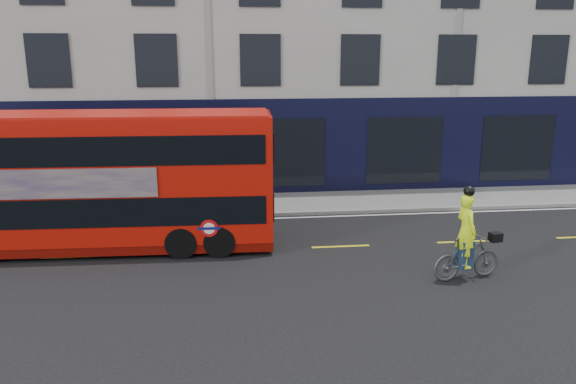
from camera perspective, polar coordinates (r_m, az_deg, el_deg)
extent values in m
plane|color=black|center=(15.75, -8.03, -7.90)|extent=(120.00, 120.00, 0.00)
cube|color=gray|center=(21.89, -7.64, -1.35)|extent=(60.00, 3.00, 0.12)
cube|color=gray|center=(20.45, -7.71, -2.46)|extent=(60.00, 0.12, 0.13)
cube|color=beige|center=(27.64, -7.93, 17.45)|extent=(50.00, 10.00, 15.00)
cube|color=black|center=(22.91, -7.73, 4.32)|extent=(50.00, 0.08, 4.00)
cube|color=silver|center=(20.18, -7.72, -2.87)|extent=(58.00, 0.10, 0.01)
cube|color=#BC1107|center=(17.58, -18.56, 1.50)|extent=(10.25, 2.64, 3.66)
cube|color=#5E0803|center=(18.10, -18.07, -4.58)|extent=(10.25, 2.59, 0.28)
cube|color=black|center=(17.77, -18.36, -1.04)|extent=(9.85, 2.66, 0.83)
cube|color=black|center=(17.41, -18.81, 4.55)|extent=(9.85, 2.66, 0.83)
cube|color=#9C130B|center=(17.29, -19.04, 7.48)|extent=(10.05, 2.54, 0.07)
cube|color=black|center=(17.27, -1.66, -0.74)|extent=(0.11, 2.08, 0.83)
cube|color=black|center=(16.90, -1.70, 5.03)|extent=(0.11, 2.08, 0.83)
cube|color=gray|center=(16.71, -22.60, 0.75)|extent=(5.55, 0.22, 0.83)
cylinder|color=red|center=(16.29, -8.03, -3.68)|extent=(0.52, 0.04, 0.52)
cylinder|color=white|center=(16.28, -8.03, -3.68)|extent=(0.33, 0.03, 0.33)
cube|color=#0C1459|center=(16.28, -8.03, -3.69)|extent=(0.65, 0.04, 0.08)
cylinder|color=black|center=(17.54, -6.85, -3.91)|extent=(1.00, 2.39, 0.93)
cylinder|color=black|center=(17.63, -10.47, -3.96)|extent=(1.00, 2.39, 0.93)
imported|color=#4A4E50|center=(15.57, 17.75, -6.40)|extent=(2.03, 0.92, 1.18)
imported|color=#C4EA14|center=(15.27, 17.62, -3.77)|extent=(0.59, 0.78, 1.94)
cube|color=black|center=(15.89, 20.33, -4.31)|extent=(0.35, 0.29, 0.24)
cube|color=#1B2C48|center=(15.47, 17.44, -6.03)|extent=(0.40, 0.47, 0.77)
sphere|color=black|center=(14.98, 17.92, 0.08)|extent=(0.29, 0.29, 0.29)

